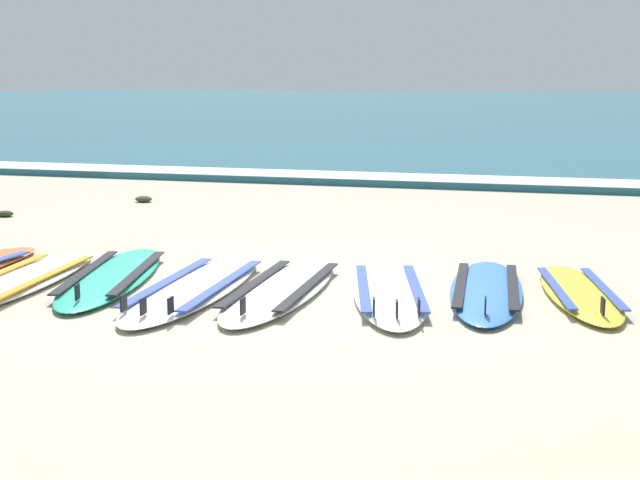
{
  "coord_description": "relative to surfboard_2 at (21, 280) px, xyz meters",
  "views": [
    {
      "loc": [
        2.12,
        -6.51,
        1.64
      ],
      "look_at": [
        0.08,
        0.88,
        0.25
      ],
      "focal_mm": 52.59,
      "sensor_mm": 36.0,
      "label": 1
    }
  ],
  "objects": [
    {
      "name": "surfboard_4",
      "position": [
        1.4,
        0.14,
        -0.0
      ],
      "size": [
        0.7,
        2.45,
        0.18
      ],
      "color": "white",
      "rests_on": "ground"
    },
    {
      "name": "surfboard_8",
      "position": [
        4.19,
        0.73,
        -0.0
      ],
      "size": [
        0.84,
        1.96,
        0.18
      ],
      "color": "yellow",
      "rests_on": "ground"
    },
    {
      "name": "surfboard_5",
      "position": [
        2.04,
        0.27,
        -0.0
      ],
      "size": [
        0.62,
        2.3,
        0.18
      ],
      "color": "white",
      "rests_on": "ground"
    },
    {
      "name": "surfboard_2",
      "position": [
        0.0,
        0.0,
        0.0
      ],
      "size": [
        0.77,
        2.33,
        0.18
      ],
      "color": "white",
      "rests_on": "ground"
    },
    {
      "name": "sea",
      "position": [
        2.01,
        36.8,
        0.01
      ],
      "size": [
        80.0,
        60.0,
        0.1
      ],
      "primitive_type": "cube",
      "color": "#23667A",
      "rests_on": "ground"
    },
    {
      "name": "seaweed_clump_mid_sand",
      "position": [
        -2.14,
        3.0,
        -0.0
      ],
      "size": [
        0.19,
        0.16,
        0.07
      ],
      "primitive_type": "ellipsoid",
      "color": "#2D381E",
      "rests_on": "ground"
    },
    {
      "name": "surfboard_7",
      "position": [
        3.52,
        0.63,
        -0.0
      ],
      "size": [
        0.71,
        2.16,
        0.18
      ],
      "color": "#3875CC",
      "rests_on": "ground"
    },
    {
      "name": "surfboard_6",
      "position": [
        2.84,
        0.37,
        0.0
      ],
      "size": [
        1.05,
        2.2,
        0.18
      ],
      "color": "white",
      "rests_on": "ground"
    },
    {
      "name": "wave_foam_strip",
      "position": [
        2.01,
        7.28,
        0.02
      ],
      "size": [
        80.0,
        0.97,
        0.11
      ],
      "primitive_type": "cube",
      "color": "white",
      "rests_on": "ground"
    },
    {
      "name": "ground_plane",
      "position": [
        2.01,
        0.29,
        -0.04
      ],
      "size": [
        80.0,
        80.0,
        0.0
      ],
      "primitive_type": "plane",
      "color": "#B7AD93"
    },
    {
      "name": "surfboard_3",
      "position": [
        0.62,
        0.32,
        -0.0
      ],
      "size": [
        1.07,
        2.38,
        0.18
      ],
      "color": "#2DB793",
      "rests_on": "ground"
    },
    {
      "name": "seaweed_clump_near_shoreline",
      "position": [
        -1.15,
        4.52,
        0.0
      ],
      "size": [
        0.22,
        0.17,
        0.08
      ],
      "primitive_type": "ellipsoid",
      "color": "#384723",
      "rests_on": "ground"
    }
  ]
}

